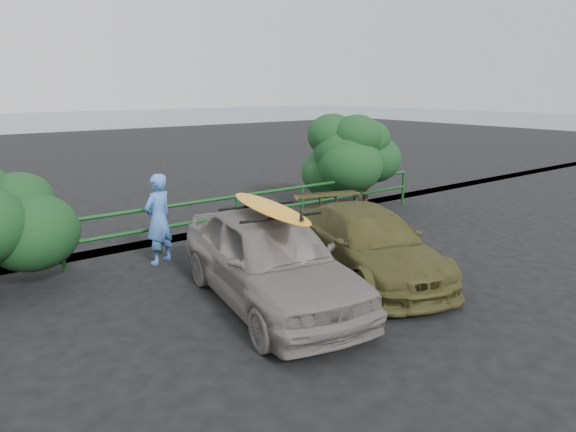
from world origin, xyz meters
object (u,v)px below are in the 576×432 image
(sedan, at_px, (270,258))
(guardrail, at_px, (200,222))
(olive_vehicle, at_px, (368,243))
(surfboard, at_px, (269,207))
(man, at_px, (159,219))

(sedan, bearing_deg, guardrail, 90.20)
(guardrail, height_order, sedan, sedan)
(guardrail, relative_size, olive_vehicle, 3.21)
(olive_vehicle, relative_size, surfboard, 1.66)
(sedan, xyz_separation_m, olive_vehicle, (2.26, -0.05, -0.14))
(olive_vehicle, height_order, man, man)
(guardrail, distance_m, surfboard, 3.88)
(surfboard, bearing_deg, olive_vehicle, 8.78)
(guardrail, bearing_deg, sedan, -99.90)
(guardrail, bearing_deg, surfboard, -99.90)
(olive_vehicle, bearing_deg, guardrail, 132.23)
(sedan, bearing_deg, olive_vehicle, 8.78)
(guardrail, relative_size, surfboard, 5.33)
(sedan, bearing_deg, surfboard, 0.00)
(guardrail, height_order, man, man)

